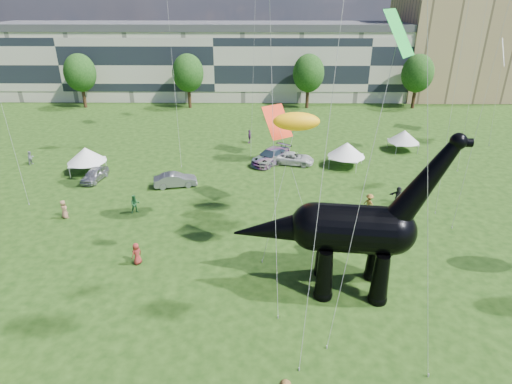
{
  "coord_description": "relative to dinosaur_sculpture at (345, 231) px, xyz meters",
  "views": [
    {
      "loc": [
        0.08,
        -19.45,
        17.78
      ],
      "look_at": [
        -0.21,
        8.0,
        5.0
      ],
      "focal_mm": 30.0,
      "sensor_mm": 36.0,
      "label": 1
    }
  ],
  "objects": [
    {
      "name": "car_white",
      "position": [
        -1.58,
        22.6,
        -3.59
      ],
      "size": [
        5.17,
        3.22,
        1.33
      ],
      "primitive_type": "imported",
      "rotation": [
        0.0,
        0.0,
        1.35
      ],
      "color": "silver",
      "rests_on": "ground"
    },
    {
      "name": "gazebo_far",
      "position": [
        12.35,
        27.34,
        -2.42
      ],
      "size": [
        4.1,
        4.1,
        2.61
      ],
      "rotation": [
        0.0,
        0.0,
        0.1
      ],
      "color": "silver",
      "rests_on": "ground"
    },
    {
      "name": "dinosaur_sculpture",
      "position": [
        0.0,
        0.0,
        0.0
      ],
      "size": [
        13.84,
        4.2,
        11.27
      ],
      "rotation": [
        0.0,
        0.0,
        -0.12
      ],
      "color": "black",
      "rests_on": "ground"
    },
    {
      "name": "terrace_row",
      "position": [
        -13.4,
        58.12,
        1.75
      ],
      "size": [
        78.0,
        11.0,
        12.0
      ],
      "primitive_type": "cube",
      "color": "beige",
      "rests_on": "ground"
    },
    {
      "name": "tree_mid_right",
      "position": [
        2.6,
        49.12,
        2.04
      ],
      "size": [
        5.2,
        5.2,
        9.44
      ],
      "color": "#382314",
      "rests_on": "ground"
    },
    {
      "name": "car_grey",
      "position": [
        -13.88,
        16.14,
        -3.55
      ],
      "size": [
        4.52,
        2.42,
        1.42
      ],
      "primitive_type": "imported",
      "rotation": [
        0.0,
        0.0,
        1.8
      ],
      "color": "gray",
      "rests_on": "ground"
    },
    {
      "name": "tree_far_left",
      "position": [
        -35.4,
        49.12,
        2.04
      ],
      "size": [
        5.2,
        5.2,
        9.44
      ],
      "color": "#382314",
      "rests_on": "ground"
    },
    {
      "name": "visitors",
      "position": [
        -7.22,
        10.32,
        -3.41
      ],
      "size": [
        40.15,
        40.32,
        1.84
      ],
      "color": "#337F3F",
      "rests_on": "ground"
    },
    {
      "name": "gazebo_left",
      "position": [
        -24.09,
        19.83,
        -2.27
      ],
      "size": [
        4.42,
        4.42,
        2.83
      ],
      "rotation": [
        0.0,
        0.0,
        0.09
      ],
      "color": "white",
      "rests_on": "ground"
    },
    {
      "name": "car_silver",
      "position": [
        -22.57,
        17.54,
        -3.59
      ],
      "size": [
        2.23,
        4.1,
        1.32
      ],
      "primitive_type": "imported",
      "rotation": [
        0.0,
        0.0,
        -0.18
      ],
      "color": "#B4B5B9",
      "rests_on": "ground"
    },
    {
      "name": "car_dark",
      "position": [
        -4.08,
        22.89,
        -3.43
      ],
      "size": [
        5.27,
        5.97,
        1.66
      ],
      "primitive_type": "imported",
      "rotation": [
        0.0,
        0.0,
        -0.64
      ],
      "color": "#595960",
      "rests_on": "ground"
    },
    {
      "name": "gazebo_near",
      "position": [
        4.3,
        21.85,
        -2.25
      ],
      "size": [
        5.36,
        5.36,
        2.85
      ],
      "rotation": [
        0.0,
        0.0,
        -0.4
      ],
      "color": "white",
      "rests_on": "ground"
    },
    {
      "name": "tree_mid_left",
      "position": [
        -17.4,
        49.12,
        2.04
      ],
      "size": [
        5.2,
        5.2,
        9.44
      ],
      "color": "#382314",
      "rests_on": "ground"
    },
    {
      "name": "apartment_block",
      "position": [
        34.6,
        61.12,
        6.75
      ],
      "size": [
        28.0,
        18.0,
        22.0
      ],
      "primitive_type": "cube",
      "color": "tan",
      "rests_on": "ground"
    },
    {
      "name": "tree_far_right",
      "position": [
        20.6,
        49.12,
        2.04
      ],
      "size": [
        5.2,
        5.2,
        9.44
      ],
      "color": "#382314",
      "rests_on": "ground"
    },
    {
      "name": "ground",
      "position": [
        -5.4,
        -3.88,
        -4.25
      ],
      "size": [
        220.0,
        220.0,
        0.0
      ],
      "primitive_type": "plane",
      "color": "#16330C",
      "rests_on": "ground"
    }
  ]
}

